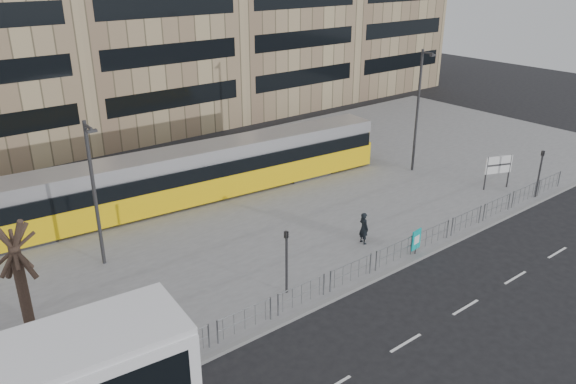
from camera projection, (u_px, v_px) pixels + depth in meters
ground at (368, 284)px, 26.52m from camera, size 120.00×120.00×0.00m
plaza at (230, 203)px, 35.15m from camera, size 64.00×24.00×0.15m
kerb at (368, 283)px, 26.52m from camera, size 64.00×0.25×0.17m
pedestrian_barrier at (390, 249)px, 27.65m from camera, size 32.07×0.07×1.10m
road_markings at (452, 316)px, 24.20m from camera, size 62.00×0.12×0.01m
tram at (179, 177)px, 34.39m from camera, size 28.72×5.28×3.37m
station_sign at (498, 166)px, 36.58m from camera, size 1.84×0.80×2.25m
ad_panel at (416, 240)px, 28.65m from camera, size 0.73×0.14×1.37m
pedestrian at (364, 228)px, 29.73m from camera, size 0.50×0.69×1.77m
traffic_light_west at (287, 254)px, 24.88m from camera, size 0.21×0.24×3.10m
traffic_light_east at (540, 168)px, 35.10m from camera, size 0.23×0.25×3.10m
lamp_post_west at (94, 189)px, 26.49m from camera, size 0.45×1.04×7.35m
lamp_post_east at (418, 107)px, 38.60m from camera, size 0.45×1.04×8.53m
bare_tree at (7, 215)px, 20.95m from camera, size 4.33×4.33×7.21m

